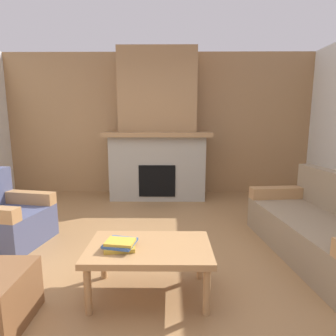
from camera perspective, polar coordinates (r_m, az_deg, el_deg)
name	(u,v)px	position (r m, az deg, el deg)	size (l,w,h in m)	color
ground	(146,268)	(2.88, -4.50, -20.00)	(9.00, 9.00, 0.00)	olive
wall_back_wood_panel	(159,125)	(5.49, -1.96, 8.98)	(6.00, 0.12, 2.70)	#997047
fireplace	(158,135)	(5.12, -2.13, 6.84)	(1.90, 0.82, 2.70)	gray
couch	(324,230)	(3.42, 29.60, -11.04)	(1.02, 1.88, 0.85)	#847056
armchair	(5,219)	(3.77, -30.66, -9.15)	(0.88, 0.88, 0.85)	#474C6B
coffee_table	(149,252)	(2.34, -3.89, -16.99)	(1.00, 0.60, 0.43)	#A87A4C
book_stack_near_edge	(120,244)	(2.28, -9.89, -15.35)	(0.27, 0.26, 0.08)	gold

